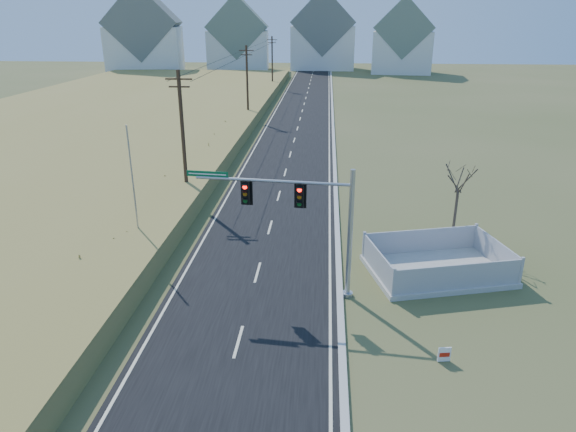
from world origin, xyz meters
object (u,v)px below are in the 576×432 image
(open_sign, at_px, (444,354))
(flagpole, at_px, (135,202))
(fence_enclosure, at_px, (437,268))
(bare_tree, at_px, (460,177))
(traffic_signal_mast, at_px, (310,217))

(open_sign, xyz_separation_m, flagpole, (-15.00, 9.08, 2.48))
(fence_enclosure, bearing_deg, flagpole, 159.24)
(open_sign, distance_m, flagpole, 17.71)
(fence_enclosure, distance_m, bare_tree, 5.35)
(bare_tree, bearing_deg, traffic_signal_mast, -143.45)
(fence_enclosure, xyz_separation_m, flagpole, (-16.13, 1.76, 2.51))
(flagpole, xyz_separation_m, bare_tree, (17.63, 1.68, 1.30))
(flagpole, bearing_deg, traffic_signal_mast, -23.46)
(flagpole, relative_size, bare_tree, 1.38)
(open_sign, relative_size, bare_tree, 0.12)
(open_sign, bearing_deg, flagpole, 140.04)
(flagpole, height_order, bare_tree, flagpole)
(open_sign, height_order, flagpole, flagpole)
(traffic_signal_mast, height_order, fence_enclosure, traffic_signal_mast)
(fence_enclosure, xyz_separation_m, open_sign, (-1.13, -7.33, 0.03))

